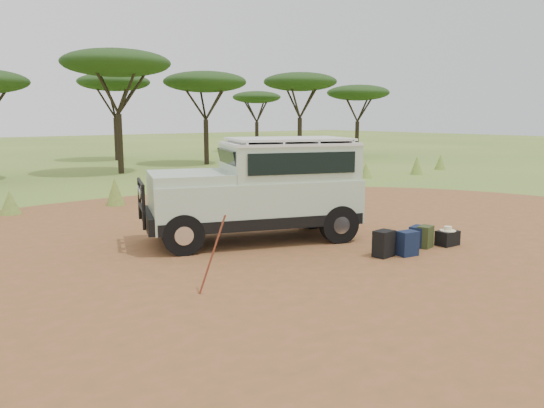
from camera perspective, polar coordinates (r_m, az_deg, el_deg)
ground at (r=10.21m, az=2.81°, el=-6.62°), size 140.00×140.00×0.00m
dirt_clearing at (r=10.21m, az=2.81°, el=-6.60°), size 23.00×23.00×0.01m
grass_fringe at (r=17.50m, az=-16.01°, el=1.14°), size 36.60×1.60×0.90m
acacia_treeline at (r=28.18m, az=-24.24°, el=12.82°), size 46.70×13.20×6.26m
safari_vehicle at (r=12.07m, az=-1.23°, el=1.36°), size 5.11×3.45×2.33m
walking_staff at (r=8.55m, az=-6.43°, el=-5.44°), size 0.45×0.21×1.28m
backpack_black at (r=10.97m, az=11.91°, el=-4.21°), size 0.42×0.33×0.55m
backpack_navy at (r=11.17m, az=14.36°, el=-4.14°), size 0.44×0.35×0.51m
backpack_olive at (r=11.94m, az=16.17°, el=-3.42°), size 0.40×0.33×0.48m
duffel_navy at (r=12.02m, az=15.49°, el=-3.38°), size 0.46×0.39×0.45m
hard_case at (r=12.31m, az=18.35°, el=-3.51°), size 0.49×0.37×0.33m
stuff_sack at (r=11.33m, az=13.85°, el=-4.53°), size 0.32×0.32×0.29m
safari_hat at (r=12.27m, az=18.40°, el=-2.59°), size 0.34×0.34×0.10m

